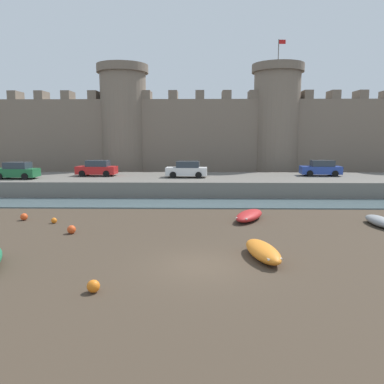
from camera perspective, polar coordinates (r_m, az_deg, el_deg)
The scene contains 15 objects.
ground_plane at distance 16.63m, azimuth 1.33°, elevation -11.22°, with size 160.00×160.00×0.00m, color #423528.
water_channel at distance 31.33m, azimuth 1.21°, elevation -1.73°, with size 80.00×4.50×0.10m, color slate.
quay_road at distance 38.39m, azimuth 1.19°, elevation 1.22°, with size 70.69×10.00×1.51m, color #666059.
castle at distance 48.81m, azimuth 1.18°, elevation 9.39°, with size 65.17×6.48×17.51m.
rowboat_near_channel_left at distance 17.74m, azimuth 10.75°, elevation -8.82°, with size 1.80×3.54×0.72m.
rowboat_midflat_left at distance 25.53m, azimuth 8.71°, elevation -3.52°, with size 2.83×3.83×0.65m.
rowboat_near_channel_right at distance 26.45m, azimuth 26.72°, elevation -3.97°, with size 1.28×3.08×0.60m.
mooring_buoy_near_shore at distance 22.92m, azimuth -17.89°, elevation -5.46°, with size 0.49×0.49×0.49m, color #E04C1E.
mooring_buoy_off_centre at distance 27.66m, azimuth -24.23°, elevation -3.46°, with size 0.48×0.48×0.48m, color #E04C1E.
mooring_buoy_mid_mud at distance 25.99m, azimuth -20.29°, elevation -4.09°, with size 0.37×0.37×0.37m, color orange.
mooring_buoy_near_channel at distance 14.40m, azimuth -14.80°, elevation -13.71°, with size 0.47×0.47×0.47m, color orange.
car_quay_centre_east at distance 40.22m, azimuth -25.14°, elevation 2.95°, with size 4.19×2.05×1.62m.
car_quay_centre_west at distance 37.69m, azimuth -0.79°, elevation 3.43°, with size 4.19×2.05×1.62m.
car_quay_east at distance 40.31m, azimuth -14.28°, elevation 3.50°, with size 4.19×2.05×1.62m.
car_quay_west at distance 41.38m, azimuth 19.06°, elevation 3.42°, with size 4.19×2.05×1.62m.
Camera 1 is at (-0.09, -15.66, 5.61)m, focal length 35.00 mm.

